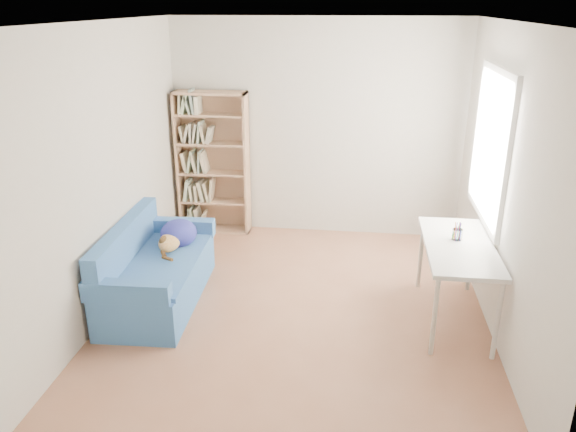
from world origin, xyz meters
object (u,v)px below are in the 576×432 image
at_px(sofa, 156,270).
at_px(desk, 459,251).
at_px(pen_cup, 457,233).
at_px(bookshelf, 213,169).

xyz_separation_m(sofa, desk, (2.82, -0.02, 0.38)).
bearing_deg(pen_cup, bookshelf, 146.97).
xyz_separation_m(bookshelf, desk, (2.69, -1.85, -0.13)).
height_order(bookshelf, desk, bookshelf).
bearing_deg(bookshelf, desk, -34.47).
bearing_deg(desk, pen_cup, 95.02).
bearing_deg(desk, bookshelf, 145.53).
bearing_deg(pen_cup, desk, -84.98).
distance_m(sofa, bookshelf, 1.89).
distance_m(sofa, pen_cup, 2.86).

